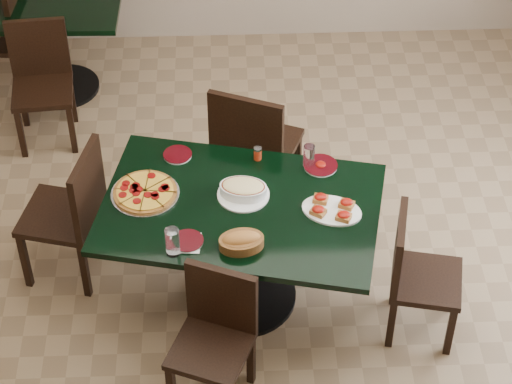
{
  "coord_description": "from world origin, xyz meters",
  "views": [
    {
      "loc": [
        -0.18,
        -4.03,
        4.55
      ],
      "look_at": [
        -0.02,
        0.0,
        0.81
      ],
      "focal_mm": 70.0,
      "sensor_mm": 36.0,
      "label": 1
    }
  ],
  "objects_px": {
    "chair_far": "(253,144)",
    "chair_right": "(414,271)",
    "main_table": "(241,229)",
    "chair_left": "(73,208)",
    "pepperoni_pizza": "(145,192)",
    "bread_basket": "(241,241)",
    "back_chair_left": "(6,31)",
    "back_chair_near": "(41,76)",
    "bruschetta_platter": "(332,209)",
    "lasagna_casserole": "(243,189)",
    "back_table": "(54,30)",
    "chair_near": "(216,331)"
  },
  "relations": [
    {
      "from": "back_chair_near",
      "to": "bruschetta_platter",
      "type": "height_order",
      "value": "back_chair_near"
    },
    {
      "from": "chair_right",
      "to": "chair_left",
      "type": "xyz_separation_m",
      "value": [
        -1.93,
        0.52,
        0.06
      ]
    },
    {
      "from": "back_chair_near",
      "to": "bread_basket",
      "type": "xyz_separation_m",
      "value": [
        1.32,
        -1.94,
        0.3
      ]
    },
    {
      "from": "chair_near",
      "to": "bread_basket",
      "type": "bearing_deg",
      "value": 88.23
    },
    {
      "from": "pepperoni_pizza",
      "to": "bruschetta_platter",
      "type": "relative_size",
      "value": 0.97
    },
    {
      "from": "back_table",
      "to": "pepperoni_pizza",
      "type": "xyz_separation_m",
      "value": [
        0.76,
        -2.02,
        0.24
      ]
    },
    {
      "from": "main_table",
      "to": "chair_left",
      "type": "bearing_deg",
      "value": 177.61
    },
    {
      "from": "chair_left",
      "to": "chair_far",
      "type": "bearing_deg",
      "value": 128.87
    },
    {
      "from": "chair_far",
      "to": "bruschetta_platter",
      "type": "distance_m",
      "value": 0.93
    },
    {
      "from": "chair_left",
      "to": "back_chair_near",
      "type": "bearing_deg",
      "value": -151.15
    },
    {
      "from": "bread_basket",
      "to": "bruschetta_platter",
      "type": "height_order",
      "value": "bread_basket"
    },
    {
      "from": "chair_far",
      "to": "bruschetta_platter",
      "type": "xyz_separation_m",
      "value": [
        0.4,
        -0.81,
        0.2
      ]
    },
    {
      "from": "chair_far",
      "to": "chair_right",
      "type": "relative_size",
      "value": 1.2
    },
    {
      "from": "chair_left",
      "to": "back_chair_left",
      "type": "xyz_separation_m",
      "value": [
        -0.67,
        1.92,
        -0.03
      ]
    },
    {
      "from": "chair_far",
      "to": "chair_near",
      "type": "height_order",
      "value": "chair_far"
    },
    {
      "from": "pepperoni_pizza",
      "to": "bruschetta_platter",
      "type": "xyz_separation_m",
      "value": [
        1.03,
        -0.18,
        0.01
      ]
    },
    {
      "from": "lasagna_casserole",
      "to": "bread_basket",
      "type": "distance_m",
      "value": 0.4
    },
    {
      "from": "lasagna_casserole",
      "to": "bread_basket",
      "type": "height_order",
      "value": "bread_basket"
    },
    {
      "from": "chair_left",
      "to": "bread_basket",
      "type": "height_order",
      "value": "chair_left"
    },
    {
      "from": "main_table",
      "to": "chair_left",
      "type": "distance_m",
      "value": 1.01
    },
    {
      "from": "pepperoni_pizza",
      "to": "back_table",
      "type": "bearing_deg",
      "value": 110.56
    },
    {
      "from": "chair_right",
      "to": "lasagna_casserole",
      "type": "relative_size",
      "value": 2.84
    },
    {
      "from": "pepperoni_pizza",
      "to": "lasagna_casserole",
      "type": "relative_size",
      "value": 1.31
    },
    {
      "from": "back_table",
      "to": "chair_right",
      "type": "relative_size",
      "value": 1.21
    },
    {
      "from": "main_table",
      "to": "back_chair_left",
      "type": "xyz_separation_m",
      "value": [
        -1.64,
        2.18,
        -0.07
      ]
    },
    {
      "from": "pepperoni_pizza",
      "to": "bread_basket",
      "type": "height_order",
      "value": "bread_basket"
    },
    {
      "from": "lasagna_casserole",
      "to": "bread_basket",
      "type": "bearing_deg",
      "value": -83.44
    },
    {
      "from": "bruschetta_platter",
      "to": "pepperoni_pizza",
      "type": "bearing_deg",
      "value": -168.53
    },
    {
      "from": "chair_left",
      "to": "pepperoni_pizza",
      "type": "bearing_deg",
      "value": 86.44
    },
    {
      "from": "chair_left",
      "to": "pepperoni_pizza",
      "type": "xyz_separation_m",
      "value": [
        0.45,
        -0.15,
        0.24
      ]
    },
    {
      "from": "chair_far",
      "to": "lasagna_casserole",
      "type": "xyz_separation_m",
      "value": [
        -0.08,
        -0.66,
        0.23
      ]
    },
    {
      "from": "chair_far",
      "to": "chair_left",
      "type": "distance_m",
      "value": 1.17
    },
    {
      "from": "chair_near",
      "to": "back_chair_near",
      "type": "distance_m",
      "value": 2.56
    },
    {
      "from": "back_chair_left",
      "to": "pepperoni_pizza",
      "type": "relative_size",
      "value": 2.3
    },
    {
      "from": "lasagna_casserole",
      "to": "back_chair_near",
      "type": "bearing_deg",
      "value": 140.8
    },
    {
      "from": "chair_far",
      "to": "chair_left",
      "type": "bearing_deg",
      "value": 46.49
    },
    {
      "from": "chair_right",
      "to": "bruschetta_platter",
      "type": "distance_m",
      "value": 0.58
    },
    {
      "from": "lasagna_casserole",
      "to": "back_chair_left",
      "type": "bearing_deg",
      "value": 138.22
    },
    {
      "from": "chair_far",
      "to": "lasagna_casserole",
      "type": "bearing_deg",
      "value": 105.48
    },
    {
      "from": "back_table",
      "to": "pepperoni_pizza",
      "type": "bearing_deg",
      "value": -67.79
    },
    {
      "from": "bread_basket",
      "to": "main_table",
      "type": "bearing_deg",
      "value": 81.77
    },
    {
      "from": "lasagna_casserole",
      "to": "main_table",
      "type": "bearing_deg",
      "value": -92.29
    },
    {
      "from": "back_table",
      "to": "back_chair_left",
      "type": "relative_size",
      "value": 1.14
    },
    {
      "from": "back_chair_near",
      "to": "pepperoni_pizza",
      "type": "xyz_separation_m",
      "value": [
        0.8,
        -1.51,
        0.28
      ]
    },
    {
      "from": "back_chair_near",
      "to": "pepperoni_pizza",
      "type": "height_order",
      "value": "back_chair_near"
    },
    {
      "from": "chair_left",
      "to": "bruschetta_platter",
      "type": "bearing_deg",
      "value": 92.12
    },
    {
      "from": "lasagna_casserole",
      "to": "bruschetta_platter",
      "type": "relative_size",
      "value": 0.74
    },
    {
      "from": "chair_right",
      "to": "lasagna_casserole",
      "type": "height_order",
      "value": "lasagna_casserole"
    },
    {
      "from": "chair_near",
      "to": "bread_basket",
      "type": "distance_m",
      "value": 0.49
    },
    {
      "from": "back_table",
      "to": "main_table",
      "type": "bearing_deg",
      "value": -57.26
    }
  ]
}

